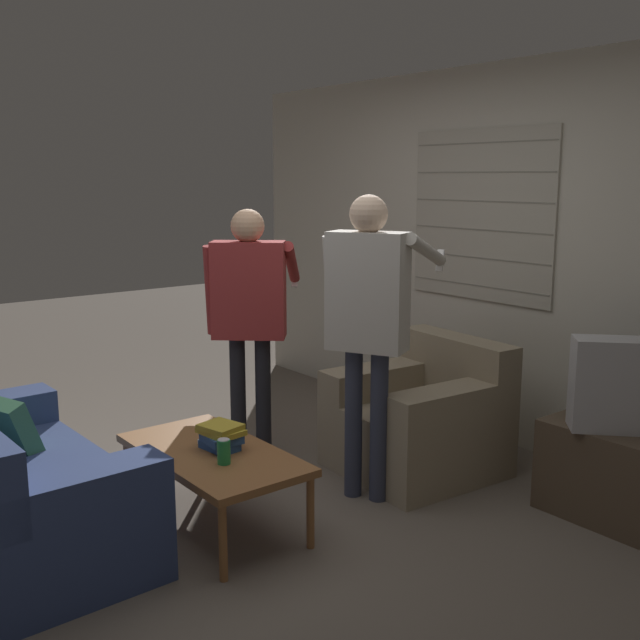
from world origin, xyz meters
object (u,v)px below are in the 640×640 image
object	(u,v)px
coffee_table	(213,458)
book_stack	(221,436)
spare_remote	(210,441)
soda_can	(224,452)
person_right_standing	(368,309)
armchair_beige	(422,419)
couch_blue	(11,489)
person_left_standing	(249,303)

from	to	relation	value
coffee_table	book_stack	distance (m)	0.12
book_stack	spare_remote	world-z (taller)	book_stack
soda_can	spare_remote	bearing A→B (deg)	162.08
person_right_standing	soda_can	xyz separation A→B (m)	(-0.03, -0.92, -0.62)
armchair_beige	soda_can	bearing A→B (deg)	97.26
armchair_beige	book_stack	world-z (taller)	armchair_beige
spare_remote	soda_can	bearing A→B (deg)	-6.60
person_right_standing	book_stack	xyz separation A→B (m)	(-0.21, -0.83, -0.61)
coffee_table	book_stack	bearing A→B (deg)	76.64
couch_blue	person_left_standing	size ratio (longest dim) A/B	1.02
couch_blue	soda_can	world-z (taller)	couch_blue
couch_blue	spare_remote	world-z (taller)	couch_blue
person_left_standing	book_stack	xyz separation A→B (m)	(0.70, -0.64, -0.54)
couch_blue	soda_can	distance (m)	1.06
person_left_standing	person_right_standing	size ratio (longest dim) A/B	0.94
person_right_standing	soda_can	bearing A→B (deg)	-118.93
couch_blue	person_right_standing	xyz separation A→B (m)	(0.65, 1.76, 0.80)
person_left_standing	spare_remote	distance (m)	1.05
armchair_beige	spare_remote	distance (m)	1.39
person_left_standing	coffee_table	bearing A→B (deg)	-93.96
couch_blue	coffee_table	distance (m)	0.99
armchair_beige	coffee_table	xyz separation A→B (m)	(-0.12, -1.42, 0.05)
armchair_beige	book_stack	size ratio (longest dim) A/B	3.89
person_left_standing	person_right_standing	bearing A→B (deg)	-37.29
armchair_beige	person_left_standing	xyz separation A→B (m)	(-0.81, -0.74, 0.70)
book_stack	spare_remote	distance (m)	0.13
person_right_standing	person_left_standing	bearing A→B (deg)	164.72
armchair_beige	soda_can	size ratio (longest dim) A/B	7.51
couch_blue	person_left_standing	bearing A→B (deg)	97.83
armchair_beige	soda_can	distance (m)	1.48
coffee_table	armchair_beige	bearing A→B (deg)	85.09
coffee_table	soda_can	bearing A→B (deg)	-13.52
coffee_table	soda_can	size ratio (longest dim) A/B	8.67
couch_blue	book_stack	size ratio (longest dim) A/B	6.73
spare_remote	person_right_standing	bearing A→B (deg)	79.37
couch_blue	soda_can	xyz separation A→B (m)	(0.62, 0.85, 0.18)
coffee_table	book_stack	size ratio (longest dim) A/B	4.48
couch_blue	person_right_standing	size ratio (longest dim) A/B	0.96
person_left_standing	spare_remote	world-z (taller)	person_left_standing
soda_can	person_left_standing	bearing A→B (deg)	140.19
couch_blue	person_right_standing	bearing A→B (deg)	68.35
person_left_standing	book_stack	bearing A→B (deg)	-91.57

